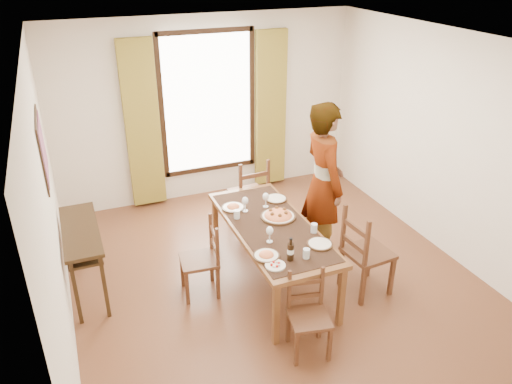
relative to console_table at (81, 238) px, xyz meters
name	(u,v)px	position (x,y,z in m)	size (l,w,h in m)	color
ground	(274,278)	(2.03, -0.60, -0.68)	(5.00, 5.00, 0.00)	#532A1A
room_shell	(271,153)	(2.03, -0.47, 0.86)	(4.60, 5.10, 2.74)	white
console_table	(81,238)	(0.00, 0.00, 0.00)	(0.38, 1.20, 0.80)	#332111
dining_table	(271,230)	(1.97, -0.63, 0.01)	(0.84, 2.01, 0.76)	brown
chair_west	(202,261)	(1.19, -0.52, -0.27)	(0.43, 0.43, 0.90)	#57331D
chair_north	(249,196)	(2.20, 0.64, -0.20)	(0.48, 0.48, 1.04)	#57331D
chair_south	(308,317)	(1.86, -1.75, -0.29)	(0.44, 0.44, 0.84)	#57331D
chair_east	(365,254)	(2.85, -1.18, -0.20)	(0.50, 0.50, 1.05)	#57331D
man	(323,184)	(2.76, -0.34, 0.31)	(0.52, 0.76, 1.99)	gray
plate_sw	(266,254)	(1.67, -1.18, 0.10)	(0.27, 0.27, 0.05)	silver
plate_se	(320,243)	(2.27, -1.19, 0.10)	(0.27, 0.27, 0.05)	silver
plate_nw	(233,206)	(1.71, -0.10, 0.10)	(0.27, 0.27, 0.05)	silver
plate_ne	(276,198)	(2.26, -0.08, 0.10)	(0.27, 0.27, 0.05)	silver
pasta_platter	(278,214)	(2.11, -0.50, 0.12)	(0.40, 0.40, 0.10)	red
caprese_plate	(275,264)	(1.69, -1.36, 0.09)	(0.20, 0.20, 0.04)	silver
wine_glass_a	(270,234)	(1.81, -0.94, 0.16)	(0.08, 0.08, 0.18)	white
wine_glass_b	(266,200)	(2.08, -0.21, 0.16)	(0.08, 0.08, 0.18)	white
wine_glass_c	(245,204)	(1.81, -0.22, 0.16)	(0.08, 0.08, 0.18)	white
tumbler_a	(314,228)	(2.33, -0.94, 0.12)	(0.07, 0.07, 0.10)	silver
tumbler_b	(237,214)	(1.67, -0.34, 0.12)	(0.07, 0.07, 0.10)	silver
tumbler_c	(306,253)	(2.03, -1.34, 0.12)	(0.07, 0.07, 0.10)	silver
wine_bottle	(291,249)	(1.87, -1.32, 0.20)	(0.07, 0.07, 0.25)	black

